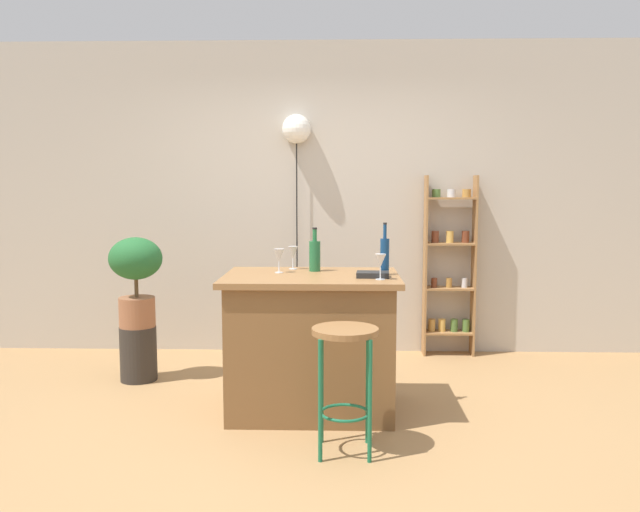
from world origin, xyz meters
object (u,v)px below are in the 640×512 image
Objects in this scene: bottle_wine_red at (385,255)px; wine_glass_center at (293,253)px; bar_stool at (345,359)px; pendant_globe_light at (297,131)px; wine_glass_right at (279,256)px; cookbook at (373,275)px; plant_stool at (138,353)px; spice_shelf at (449,266)px; bottle_olive_oil at (315,255)px; wine_glass_left at (380,261)px; potted_plant at (136,273)px.

bottle_wine_red reaches higher than wine_glass_center.
bar_stool is 2.70m from pendant_globe_light.
wine_glass_center and wine_glass_right have the same top height.
wine_glass_right is 0.67m from cookbook.
wine_glass_center is (1.24, -0.35, 0.83)m from plant_stool.
spice_shelf reaches higher than bottle_olive_oil.
pendant_globe_light reaches higher than bottle_wine_red.
bottle_olive_oil is 0.26m from wine_glass_right.
pendant_globe_light is (0.03, 1.44, 0.96)m from wine_glass_right.
wine_glass_center is (-0.59, 0.50, 0.00)m from wine_glass_left.
bar_stool is 2.39× the size of bottle_olive_oil.
wine_glass_right is at bearing 173.70° from bottle_wine_red.
bottle_olive_oil is at bearing -32.63° from wine_glass_center.
cookbook is (0.39, -0.29, -0.10)m from bottle_olive_oil.
spice_shelf is 1.65m from bottle_wine_red.
wine_glass_center is 0.68m from cookbook.
bottle_wine_red is at bearing 79.42° from wine_glass_left.
spice_shelf is 9.82× the size of wine_glass_right.
bottle_olive_oil is 1.86× the size of wine_glass_center.
bottle_olive_oil is at bearing -18.05° from plant_stool.
wine_glass_center is 0.08× the size of pendant_globe_light.
plant_stool is 1.54m from wine_glass_center.
wine_glass_center reaches higher than bar_stool.
bar_stool is 0.92m from bottle_wine_red.
plant_stool is 2.15m from bottle_wine_red.
potted_plant is 4.27× the size of wine_glass_right.
bottle_olive_oil is 1.86× the size of wine_glass_left.
bottle_wine_red is 0.16× the size of pendant_globe_light.
pendant_globe_light is at bearing 100.52° from bar_stool.
potted_plant is at bearing 161.95° from bottle_olive_oil.
spice_shelf is 1.87m from wine_glass_left.
potted_plant is at bearing 161.47° from cookbook.
bottle_olive_oil is 1.86× the size of wine_glass_right.
bottle_wine_red is (1.87, -0.62, 0.85)m from plant_stool.
bottle_olive_oil is (1.40, -0.46, 0.19)m from potted_plant.
pendant_globe_light is (1.19, 0.90, 1.79)m from plant_stool.
plant_stool is (-2.56, -0.85, -0.59)m from spice_shelf.
plant_stool is 0.20× the size of pendant_globe_light.
bottle_olive_oil is at bearing 160.46° from bottle_wine_red.
plant_stool is 1.40× the size of bottle_olive_oil.
potted_plant is 1.30m from wine_glass_right.
bottle_wine_red reaches higher than wine_glass_right.
bottle_olive_oil reaches higher than wine_glass_center.
pendant_globe_light reaches higher than spice_shelf.
pendant_globe_light is (-0.21, 1.35, 0.96)m from bottle_olive_oil.
wine_glass_center is 0.21m from wine_glass_right.
bottle_olive_oil reaches higher than wine_glass_right.
cookbook is at bearing -125.17° from bottle_wine_red.
bar_stool is at bearing -60.67° from wine_glass_right.
wine_glass_center is 1.58m from pendant_globe_light.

